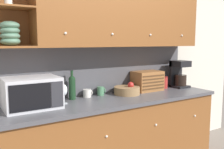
{
  "coord_description": "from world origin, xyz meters",
  "views": [
    {
      "loc": [
        -1.54,
        -2.67,
        1.56
      ],
      "look_at": [
        0.0,
        -0.22,
        1.18
      ],
      "focal_mm": 40.0,
      "sensor_mm": 36.0,
      "label": 1
    }
  ],
  "objects_px": {
    "fruit_basket": "(127,90)",
    "storage_canister": "(164,82)",
    "microwave": "(31,93)",
    "wine_bottle": "(72,86)",
    "mug": "(101,91)",
    "wine_glass": "(64,91)",
    "coffee_maker": "(179,74)",
    "mug_blue_second": "(87,93)",
    "bread_box": "(147,81)"
  },
  "relations": [
    {
      "from": "microwave",
      "to": "storage_canister",
      "type": "xyz_separation_m",
      "value": [
        1.84,
        0.09,
        -0.07
      ]
    },
    {
      "from": "microwave",
      "to": "bread_box",
      "type": "distance_m",
      "value": 1.53
    },
    {
      "from": "mug",
      "to": "storage_canister",
      "type": "bearing_deg",
      "value": -3.71
    },
    {
      "from": "wine_bottle",
      "to": "mug_blue_second",
      "type": "xyz_separation_m",
      "value": [
        0.2,
        0.01,
        -0.1
      ]
    },
    {
      "from": "mug",
      "to": "bread_box",
      "type": "relative_size",
      "value": 0.27
    },
    {
      "from": "microwave",
      "to": "coffee_maker",
      "type": "bearing_deg",
      "value": 0.96
    },
    {
      "from": "mug_blue_second",
      "to": "storage_canister",
      "type": "distance_m",
      "value": 1.16
    },
    {
      "from": "fruit_basket",
      "to": "storage_canister",
      "type": "height_order",
      "value": "storage_canister"
    },
    {
      "from": "mug_blue_second",
      "to": "coffee_maker",
      "type": "xyz_separation_m",
      "value": [
        1.4,
        -0.11,
        0.14
      ]
    },
    {
      "from": "wine_bottle",
      "to": "bread_box",
      "type": "relative_size",
      "value": 0.85
    },
    {
      "from": "wine_bottle",
      "to": "storage_canister",
      "type": "height_order",
      "value": "wine_bottle"
    },
    {
      "from": "bread_box",
      "to": "coffee_maker",
      "type": "distance_m",
      "value": 0.55
    },
    {
      "from": "fruit_basket",
      "to": "bread_box",
      "type": "relative_size",
      "value": 0.82
    },
    {
      "from": "wine_bottle",
      "to": "bread_box",
      "type": "xyz_separation_m",
      "value": [
        1.05,
        -0.05,
        -0.02
      ]
    },
    {
      "from": "mug",
      "to": "coffee_maker",
      "type": "xyz_separation_m",
      "value": [
        1.21,
        -0.11,
        0.14
      ]
    },
    {
      "from": "microwave",
      "to": "fruit_basket",
      "type": "height_order",
      "value": "microwave"
    },
    {
      "from": "mug_blue_second",
      "to": "microwave",
      "type": "bearing_deg",
      "value": -168.24
    },
    {
      "from": "wine_glass",
      "to": "bread_box",
      "type": "height_order",
      "value": "bread_box"
    },
    {
      "from": "fruit_basket",
      "to": "microwave",
      "type": "bearing_deg",
      "value": -178.93
    },
    {
      "from": "mug",
      "to": "wine_bottle",
      "type": "bearing_deg",
      "value": -176.71
    },
    {
      "from": "storage_canister",
      "to": "wine_glass",
      "type": "bearing_deg",
      "value": -176.19
    },
    {
      "from": "microwave",
      "to": "wine_bottle",
      "type": "relative_size",
      "value": 1.59
    },
    {
      "from": "mug",
      "to": "coffee_maker",
      "type": "height_order",
      "value": "coffee_maker"
    },
    {
      "from": "bread_box",
      "to": "mug_blue_second",
      "type": "bearing_deg",
      "value": 175.82
    },
    {
      "from": "storage_canister",
      "to": "coffee_maker",
      "type": "relative_size",
      "value": 0.44
    },
    {
      "from": "storage_canister",
      "to": "coffee_maker",
      "type": "bearing_deg",
      "value": -12.04
    },
    {
      "from": "microwave",
      "to": "bread_box",
      "type": "xyz_separation_m",
      "value": [
        1.53,
        0.08,
        -0.02
      ]
    },
    {
      "from": "mug_blue_second",
      "to": "coffee_maker",
      "type": "bearing_deg",
      "value": -4.33
    },
    {
      "from": "wine_glass",
      "to": "coffee_maker",
      "type": "xyz_separation_m",
      "value": [
        1.75,
        0.05,
        0.05
      ]
    },
    {
      "from": "mug_blue_second",
      "to": "storage_canister",
      "type": "bearing_deg",
      "value": -2.73
    },
    {
      "from": "mug_blue_second",
      "to": "fruit_basket",
      "type": "bearing_deg",
      "value": -13.75
    },
    {
      "from": "fruit_basket",
      "to": "mug_blue_second",
      "type": "bearing_deg",
      "value": 166.25
    },
    {
      "from": "microwave",
      "to": "wine_bottle",
      "type": "xyz_separation_m",
      "value": [
        0.48,
        0.13,
        -0.0
      ]
    },
    {
      "from": "wine_bottle",
      "to": "mug",
      "type": "bearing_deg",
      "value": 3.29
    },
    {
      "from": "wine_glass",
      "to": "wine_bottle",
      "type": "relative_size",
      "value": 0.62
    },
    {
      "from": "mug",
      "to": "fruit_basket",
      "type": "height_order",
      "value": "fruit_basket"
    },
    {
      "from": "microwave",
      "to": "mug_blue_second",
      "type": "bearing_deg",
      "value": 11.76
    },
    {
      "from": "storage_canister",
      "to": "wine_bottle",
      "type": "bearing_deg",
      "value": 178.26
    },
    {
      "from": "storage_canister",
      "to": "fruit_basket",
      "type": "bearing_deg",
      "value": -174.59
    },
    {
      "from": "wine_glass",
      "to": "storage_canister",
      "type": "relative_size",
      "value": 1.23
    },
    {
      "from": "bread_box",
      "to": "wine_bottle",
      "type": "bearing_deg",
      "value": 177.37
    },
    {
      "from": "mug_blue_second",
      "to": "fruit_basket",
      "type": "xyz_separation_m",
      "value": [
        0.49,
        -0.12,
        0.0
      ]
    },
    {
      "from": "wine_bottle",
      "to": "mug",
      "type": "xyz_separation_m",
      "value": [
        0.38,
        0.02,
        -0.1
      ]
    },
    {
      "from": "fruit_basket",
      "to": "storage_canister",
      "type": "bearing_deg",
      "value": 5.41
    },
    {
      "from": "fruit_basket",
      "to": "wine_bottle",
      "type": "bearing_deg",
      "value": 171.25
    },
    {
      "from": "microwave",
      "to": "mug_blue_second",
      "type": "distance_m",
      "value": 0.7
    },
    {
      "from": "microwave",
      "to": "storage_canister",
      "type": "distance_m",
      "value": 1.84
    },
    {
      "from": "fruit_basket",
      "to": "coffee_maker",
      "type": "distance_m",
      "value": 0.92
    },
    {
      "from": "microwave",
      "to": "mug",
      "type": "bearing_deg",
      "value": 9.77
    },
    {
      "from": "wine_glass",
      "to": "storage_canister",
      "type": "bearing_deg",
      "value": 3.81
    }
  ]
}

